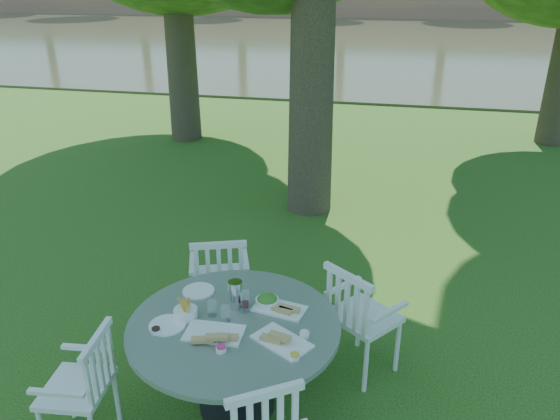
{
  "coord_description": "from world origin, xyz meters",
  "views": [
    {
      "loc": [
        1.1,
        -4.64,
        3.0
      ],
      "look_at": [
        0.0,
        0.2,
        0.85
      ],
      "focal_mm": 35.0,
      "sensor_mm": 36.0,
      "label": 1
    }
  ],
  "objects": [
    {
      "name": "ground",
      "position": [
        0.0,
        0.0,
        0.0
      ],
      "size": [
        140.0,
        140.0,
        0.0
      ],
      "primitive_type": "plane",
      "color": "#193E0C",
      "rests_on": "ground"
    },
    {
      "name": "table",
      "position": [
        0.08,
        -1.6,
        0.62
      ],
      "size": [
        1.5,
        1.5,
        0.75
      ],
      "color": "black",
      "rests_on": "ground"
    },
    {
      "name": "chair_ne",
      "position": [
        0.89,
        -1.01,
        0.57
      ],
      "size": [
        0.66,
        0.66,
        0.96
      ],
      "rotation": [
        0.0,
        0.0,
        -3.79
      ],
      "color": "white",
      "rests_on": "ground"
    },
    {
      "name": "chair_nw",
      "position": [
        -0.34,
        -0.69,
        0.56
      ],
      "size": [
        0.6,
        0.58,
        0.94
      ],
      "rotation": [
        0.0,
        0.0,
        -2.79
      ],
      "color": "white",
      "rests_on": "ground"
    },
    {
      "name": "chair_sw",
      "position": [
        -0.78,
        -2.13,
        0.52
      ],
      "size": [
        0.47,
        0.49,
        0.88
      ],
      "rotation": [
        0.0,
        0.0,
        -1.45
      ],
      "color": "white",
      "rests_on": "ground"
    },
    {
      "name": "tableware",
      "position": [
        0.04,
        -1.52,
        0.79
      ],
      "size": [
        1.17,
        0.81,
        0.21
      ],
      "color": "white",
      "rests_on": "table"
    },
    {
      "name": "river",
      "position": [
        0.0,
        23.0,
        0.0
      ],
      "size": [
        100.0,
        28.0,
        0.12
      ],
      "primitive_type": "cube",
      "color": "#3A3C23",
      "rests_on": "ground"
    }
  ]
}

